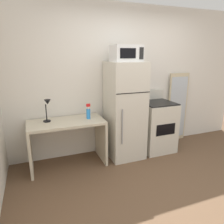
% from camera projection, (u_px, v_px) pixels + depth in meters
% --- Properties ---
extents(ground_plane, '(12.00, 12.00, 0.00)m').
position_uv_depth(ground_plane, '(182.00, 195.00, 2.73)').
color(ground_plane, brown).
extents(wall_back_white, '(5.00, 0.10, 2.60)m').
position_uv_depth(wall_back_white, '(128.00, 80.00, 3.91)').
color(wall_back_white, silver).
rests_on(wall_back_white, ground).
extents(desk, '(1.18, 0.59, 0.75)m').
position_uv_depth(desk, '(67.00, 135.00, 3.36)').
color(desk, beige).
rests_on(desk, ground).
extents(desk_lamp, '(0.14, 0.12, 0.35)m').
position_uv_depth(desk_lamp, '(47.00, 107.00, 3.21)').
color(desk_lamp, black).
rests_on(desk_lamp, desk).
extents(spray_bottle, '(0.06, 0.06, 0.25)m').
position_uv_depth(spray_bottle, '(88.00, 113.00, 3.41)').
color(spray_bottle, '#2D8CEA').
rests_on(spray_bottle, desk).
extents(refrigerator, '(0.58, 0.64, 1.65)m').
position_uv_depth(refrigerator, '(125.00, 111.00, 3.62)').
color(refrigerator, beige).
rests_on(refrigerator, ground).
extents(microwave, '(0.46, 0.35, 0.26)m').
position_uv_depth(microwave, '(126.00, 53.00, 3.35)').
color(microwave, silver).
rests_on(microwave, refrigerator).
extents(oven_range, '(0.59, 0.61, 1.10)m').
position_uv_depth(oven_range, '(156.00, 126.00, 3.95)').
color(oven_range, beige).
rests_on(oven_range, ground).
extents(leaning_mirror, '(0.44, 0.03, 1.40)m').
position_uv_depth(leaning_mirror, '(177.00, 107.00, 4.35)').
color(leaning_mirror, '#C6B793').
rests_on(leaning_mirror, ground).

